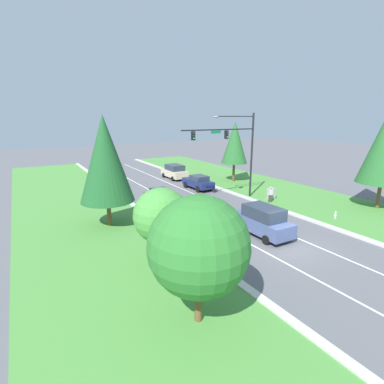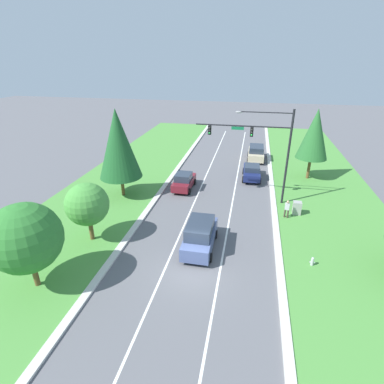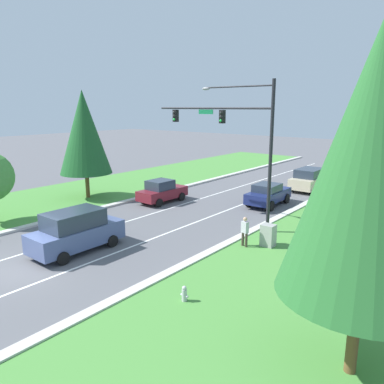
{
  "view_description": "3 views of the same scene",
  "coord_description": "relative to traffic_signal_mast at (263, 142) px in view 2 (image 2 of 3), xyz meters",
  "views": [
    {
      "loc": [
        -14.71,
        -12.56,
        8.41
      ],
      "look_at": [
        -0.43,
        12.04,
        1.25
      ],
      "focal_mm": 28.0,
      "sensor_mm": 36.0,
      "label": 1
    },
    {
      "loc": [
        3.14,
        -15.4,
        12.85
      ],
      "look_at": [
        -2.02,
        9.87,
        1.09
      ],
      "focal_mm": 28.0,
      "sensor_mm": 36.0,
      "label": 2
    },
    {
      "loc": [
        16.1,
        -7.88,
        7.31
      ],
      "look_at": [
        0.59,
        11.52,
        1.64
      ],
      "focal_mm": 35.0,
      "sensor_mm": 36.0,
      "label": 3
    }
  ],
  "objects": [
    {
      "name": "champagne_suv",
      "position": [
        -0.27,
        12.87,
        -4.83
      ],
      "size": [
        2.24,
        4.7,
        1.96
      ],
      "rotation": [
        0.0,
        0.0,
        0.0
      ],
      "color": "beige",
      "rests_on": "ground_plane"
    },
    {
      "name": "grass_verge_left",
      "position": [
        -15.0,
        -11.36,
        -5.8
      ],
      "size": [
        10.0,
        90.0,
        0.08
      ],
      "color": "#4C8E3D",
      "rests_on": "ground_plane"
    },
    {
      "name": "grass_verge_right",
      "position": [
        6.8,
        -11.36,
        -5.8
      ],
      "size": [
        10.0,
        90.0,
        0.08
      ],
      "color": "#4C8E3D",
      "rests_on": "ground_plane"
    },
    {
      "name": "oak_far_left_tree",
      "position": [
        -12.31,
        -9.3,
        -2.81
      ],
      "size": [
        3.17,
        3.17,
        4.63
      ],
      "color": "brown",
      "rests_on": "ground_plane"
    },
    {
      "name": "burgundy_sedan",
      "position": [
        -7.61,
        1.5,
        -4.97
      ],
      "size": [
        2.01,
        4.15,
        1.78
      ],
      "rotation": [
        0.0,
        0.0,
        -0.02
      ],
      "color": "maroon",
      "rests_on": "ground_plane"
    },
    {
      "name": "conifer_mid_left_tree",
      "position": [
        -13.22,
        -1.32,
        -0.51
      ],
      "size": [
        4.09,
        4.09,
        8.61
      ],
      "color": "brown",
      "rests_on": "ground_plane"
    },
    {
      "name": "curb_strip_left",
      "position": [
        -9.75,
        -11.36,
        -5.76
      ],
      "size": [
        0.5,
        90.0,
        0.15
      ],
      "color": "beige",
      "rests_on": "ground_plane"
    },
    {
      "name": "lane_stripe_inner_left",
      "position": [
        -5.9,
        -11.36,
        -5.84
      ],
      "size": [
        0.14,
        81.0,
        0.01
      ],
      "color": "white",
      "rests_on": "ground_plane"
    },
    {
      "name": "fire_hydrant",
      "position": [
        3.66,
        -9.29,
        -5.5
      ],
      "size": [
        0.34,
        0.2,
        0.7
      ],
      "color": "#B7B7BC",
      "rests_on": "ground_plane"
    },
    {
      "name": "conifer_near_right_tree",
      "position": [
        5.61,
        7.13,
        -0.66
      ],
      "size": [
        3.37,
        3.37,
        7.89
      ],
      "color": "brown",
      "rests_on": "ground_plane"
    },
    {
      "name": "traffic_signal_mast",
      "position": [
        0.0,
        0.0,
        0.0
      ],
      "size": [
        8.45,
        0.41,
        8.8
      ],
      "color": "black",
      "rests_on": "ground_plane"
    },
    {
      "name": "oak_near_left_tree",
      "position": [
        -13.09,
        -14.61,
        -2.4
      ],
      "size": [
        4.13,
        4.13,
        5.51
      ],
      "color": "brown",
      "rests_on": "ground_plane"
    },
    {
      "name": "pedestrian",
      "position": [
        2.48,
        -2.88,
        -4.9
      ],
      "size": [
        0.42,
        0.31,
        1.69
      ],
      "rotation": [
        0.0,
        0.0,
        2.88
      ],
      "color": "#42382D",
      "rests_on": "ground_plane"
    },
    {
      "name": "navy_sedan",
      "position": [
        -0.68,
        5.83,
        -4.97
      ],
      "size": [
        2.13,
        4.5,
        1.68
      ],
      "rotation": [
        0.0,
        0.0,
        0.03
      ],
      "color": "navy",
      "rests_on": "ground_plane"
    },
    {
      "name": "curb_strip_right",
      "position": [
        1.55,
        -11.36,
        -5.76
      ],
      "size": [
        0.5,
        90.0,
        0.15
      ],
      "color": "beige",
      "rests_on": "ground_plane"
    },
    {
      "name": "slate_blue_suv",
      "position": [
        -4.06,
        -8.71,
        -4.75
      ],
      "size": [
        2.18,
        4.82,
        2.17
      ],
      "rotation": [
        0.0,
        0.0,
        0.0
      ],
      "color": "#475684",
      "rests_on": "ground_plane"
    },
    {
      "name": "utility_cabinet",
      "position": [
        3.42,
        -2.05,
        -5.21
      ],
      "size": [
        0.7,
        0.6,
        1.26
      ],
      "color": "#9E9E99",
      "rests_on": "ground_plane"
    },
    {
      "name": "lane_stripe_inner_right",
      "position": [
        -2.3,
        -11.36,
        -5.84
      ],
      "size": [
        0.14,
        81.0,
        0.01
      ],
      "color": "white",
      "rests_on": "ground_plane"
    },
    {
      "name": "ground_plane",
      "position": [
        -4.1,
        -11.36,
        -5.84
      ],
      "size": [
        160.0,
        160.0,
        0.0
      ],
      "primitive_type": "plane",
      "color": "#5B5B60"
    }
  ]
}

